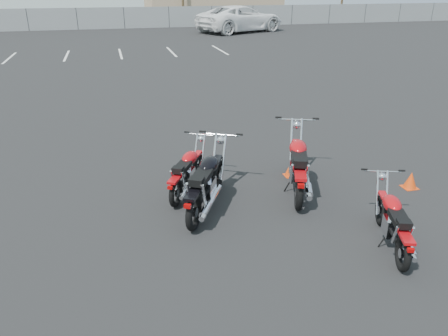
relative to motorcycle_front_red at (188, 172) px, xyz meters
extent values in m
plane|color=black|center=(0.42, -1.10, -0.43)|extent=(120.00, 120.00, 0.00)
torus|color=black|center=(0.32, 0.59, -0.16)|extent=(0.36, 0.53, 0.55)
cylinder|color=silver|center=(0.32, 0.59, -0.16)|extent=(0.15, 0.17, 0.15)
torus|color=black|center=(-0.33, -0.56, -0.16)|extent=(0.36, 0.53, 0.55)
cylinder|color=silver|center=(-0.33, -0.56, -0.16)|extent=(0.15, 0.17, 0.15)
cube|color=black|center=(0.00, 0.01, -0.12)|extent=(0.55, 0.88, 0.05)
cube|color=silver|center=(-0.03, -0.03, -0.07)|extent=(0.39, 0.43, 0.27)
cylinder|color=silver|center=(-0.03, -0.03, 0.10)|extent=(0.27, 0.29, 0.24)
ellipsoid|color=#B60B10|center=(0.08, 0.15, 0.23)|extent=(0.50, 0.60, 0.23)
cube|color=black|center=(-0.14, -0.23, 0.21)|extent=(0.45, 0.55, 0.09)
cube|color=black|center=(-0.25, -0.43, 0.24)|extent=(0.26, 0.24, 0.11)
cube|color=#B60B10|center=(-0.34, -0.58, 0.13)|extent=(0.33, 0.41, 0.05)
cube|color=#B60B10|center=(0.32, 0.59, 0.13)|extent=(0.26, 0.33, 0.04)
cylinder|color=silver|center=(-0.17, -0.50, 0.07)|extent=(0.12, 0.17, 0.36)
cylinder|color=silver|center=(-0.36, -0.39, 0.07)|extent=(0.12, 0.17, 0.36)
cylinder|color=silver|center=(-0.01, -0.30, -0.18)|extent=(0.57, 0.91, 0.12)
cylinder|color=silver|center=(-0.16, -0.55, -0.16)|extent=(0.25, 0.33, 0.12)
cylinder|color=silver|center=(0.45, 0.64, 0.13)|extent=(0.21, 0.34, 0.72)
cylinder|color=silver|center=(0.31, 0.72, 0.13)|extent=(0.21, 0.34, 0.72)
sphere|color=silver|center=(0.45, 0.81, 0.37)|extent=(0.20, 0.20, 0.15)
cylinder|color=silver|center=(0.46, 0.82, 0.46)|extent=(0.57, 0.34, 0.03)
cylinder|color=black|center=(0.73, 0.65, 0.50)|extent=(0.11, 0.08, 0.03)
cylinder|color=black|center=(0.17, 0.97, 0.50)|extent=(0.11, 0.08, 0.03)
cylinder|color=black|center=(-0.16, -0.01, -0.29)|extent=(0.14, 0.09, 0.27)
cube|color=#990505|center=(-0.46, -0.79, 0.07)|extent=(0.11, 0.09, 0.05)
torus|color=black|center=(0.59, -0.07, -0.10)|extent=(0.42, 0.63, 0.65)
cylinder|color=silver|center=(0.59, -0.07, -0.10)|extent=(0.18, 0.21, 0.17)
torus|color=black|center=(-0.17, -1.47, -0.10)|extent=(0.42, 0.63, 0.65)
cylinder|color=silver|center=(-0.17, -1.47, -0.10)|extent=(0.18, 0.21, 0.17)
cube|color=black|center=(0.21, -0.77, -0.06)|extent=(0.64, 1.06, 0.07)
cube|color=silver|center=(0.18, -0.82, 0.01)|extent=(0.47, 0.51, 0.33)
cylinder|color=silver|center=(0.18, -0.82, 0.20)|extent=(0.32, 0.34, 0.29)
ellipsoid|color=black|center=(0.30, -0.60, 0.35)|extent=(0.59, 0.72, 0.28)
cube|color=black|center=(0.05, -1.06, 0.33)|extent=(0.53, 0.66, 0.11)
cube|color=black|center=(-0.07, -1.30, 0.38)|extent=(0.30, 0.29, 0.13)
cube|color=black|center=(-0.18, -1.49, 0.24)|extent=(0.39, 0.50, 0.05)
cube|color=black|center=(0.59, -0.07, 0.24)|extent=(0.30, 0.39, 0.04)
cylinder|color=silver|center=(0.03, -1.38, 0.17)|extent=(0.14, 0.20, 0.43)
cylinder|color=silver|center=(-0.20, -1.26, 0.17)|extent=(0.14, 0.20, 0.43)
cylinder|color=silver|center=(0.21, -1.14, -0.13)|extent=(0.66, 1.10, 0.14)
cylinder|color=silver|center=(0.04, -1.45, -0.10)|extent=(0.30, 0.40, 0.14)
cylinder|color=silver|center=(0.73, -0.01, 0.25)|extent=(0.25, 0.41, 0.86)
cylinder|color=silver|center=(0.56, 0.09, 0.25)|extent=(0.25, 0.41, 0.86)
sphere|color=silver|center=(0.73, 0.19, 0.53)|extent=(0.24, 0.24, 0.17)
cylinder|color=silver|center=(0.74, 0.21, 0.64)|extent=(0.69, 0.39, 0.03)
cylinder|color=black|center=(1.07, 0.01, 0.68)|extent=(0.13, 0.10, 0.04)
cylinder|color=black|center=(0.39, 0.38, 0.68)|extent=(0.13, 0.10, 0.04)
cylinder|color=black|center=(0.02, -0.79, -0.27)|extent=(0.16, 0.10, 0.33)
cube|color=#990505|center=(-0.31, -1.73, 0.17)|extent=(0.13, 0.11, 0.07)
torus|color=black|center=(2.43, 0.30, -0.09)|extent=(0.36, 0.69, 0.69)
cylinder|color=silver|center=(2.43, 0.30, -0.09)|extent=(0.17, 0.21, 0.18)
torus|color=black|center=(1.84, -1.26, -0.09)|extent=(0.36, 0.69, 0.69)
cylinder|color=silver|center=(1.84, -1.26, -0.09)|extent=(0.17, 0.21, 0.18)
cube|color=black|center=(2.13, -0.48, -0.04)|extent=(0.54, 1.17, 0.07)
cube|color=silver|center=(2.11, -0.53, 0.03)|extent=(0.46, 0.52, 0.34)
cylinder|color=silver|center=(2.11, -0.53, 0.23)|extent=(0.32, 0.35, 0.30)
ellipsoid|color=#B60B10|center=(2.21, -0.29, 0.39)|extent=(0.56, 0.75, 0.29)
cube|color=black|center=(2.01, -0.80, 0.37)|extent=(0.50, 0.70, 0.11)
cube|color=black|center=(1.91, -1.07, 0.42)|extent=(0.31, 0.28, 0.14)
cube|color=#B60B10|center=(1.83, -1.28, 0.27)|extent=(0.36, 0.52, 0.06)
cube|color=#B60B10|center=(2.43, 0.30, 0.27)|extent=(0.28, 0.42, 0.05)
cylinder|color=silver|center=(2.03, -1.14, 0.20)|extent=(0.13, 0.22, 0.45)
cylinder|color=silver|center=(1.77, -1.05, 0.20)|extent=(0.13, 0.22, 0.45)
cylinder|color=silver|center=(2.18, -0.87, -0.11)|extent=(0.55, 1.22, 0.15)
cylinder|color=silver|center=(2.05, -1.21, -0.09)|extent=(0.27, 0.43, 0.15)
cylinder|color=silver|center=(2.58, 0.39, 0.28)|extent=(0.21, 0.45, 0.90)
cylinder|color=silver|center=(2.38, 0.46, 0.28)|extent=(0.21, 0.45, 0.90)
sphere|color=silver|center=(2.54, 0.60, 0.58)|extent=(0.24, 0.24, 0.18)
cylinder|color=silver|center=(2.55, 0.62, 0.69)|extent=(0.76, 0.32, 0.03)
cylinder|color=black|center=(2.92, 0.45, 0.74)|extent=(0.14, 0.09, 0.04)
cylinder|color=black|center=(2.17, 0.74, 0.74)|extent=(0.14, 0.09, 0.04)
cylinder|color=black|center=(1.94, -0.53, -0.26)|extent=(0.18, 0.09, 0.34)
cube|color=#990505|center=(1.72, -1.56, 0.20)|extent=(0.13, 0.11, 0.07)
torus|color=black|center=(3.00, -2.12, -0.16)|extent=(0.28, 0.54, 0.54)
cylinder|color=silver|center=(3.00, -2.12, -0.16)|extent=(0.13, 0.17, 0.14)
torus|color=black|center=(2.56, -3.34, -0.16)|extent=(0.28, 0.54, 0.54)
cylinder|color=silver|center=(2.56, -3.34, -0.16)|extent=(0.13, 0.17, 0.14)
cube|color=black|center=(2.78, -2.73, -0.12)|extent=(0.40, 0.92, 0.05)
cube|color=silver|center=(2.76, -2.77, -0.07)|extent=(0.35, 0.41, 0.27)
cylinder|color=silver|center=(2.76, -2.77, 0.09)|extent=(0.25, 0.27, 0.24)
ellipsoid|color=#B60B10|center=(2.83, -2.58, 0.22)|extent=(0.44, 0.58, 0.23)
cube|color=black|center=(2.69, -2.98, 0.20)|extent=(0.39, 0.55, 0.09)
cube|color=black|center=(2.61, -3.20, 0.24)|extent=(0.24, 0.22, 0.11)
cube|color=#B60B10|center=(2.55, -3.36, 0.12)|extent=(0.28, 0.41, 0.05)
cube|color=#B60B10|center=(3.00, -2.12, 0.12)|extent=(0.21, 0.33, 0.04)
cylinder|color=silver|center=(2.70, -3.25, 0.06)|extent=(0.10, 0.17, 0.35)
cylinder|color=silver|center=(2.50, -3.18, 0.06)|extent=(0.10, 0.17, 0.35)
cylinder|color=silver|center=(2.82, -3.03, -0.18)|extent=(0.41, 0.96, 0.12)
cylinder|color=silver|center=(2.72, -3.30, -0.16)|extent=(0.21, 0.34, 0.12)
cylinder|color=silver|center=(3.11, -2.04, 0.13)|extent=(0.16, 0.35, 0.71)
cylinder|color=silver|center=(2.96, -1.99, 0.13)|extent=(0.16, 0.35, 0.71)
sphere|color=silver|center=(3.08, -1.88, 0.36)|extent=(0.18, 0.18, 0.14)
cylinder|color=silver|center=(3.09, -1.86, 0.45)|extent=(0.60, 0.24, 0.03)
cylinder|color=black|center=(3.38, -1.98, 0.49)|extent=(0.11, 0.07, 0.03)
cylinder|color=black|center=(2.79, -1.77, 0.49)|extent=(0.11, 0.07, 0.03)
cylinder|color=black|center=(2.63, -2.77, -0.30)|extent=(0.14, 0.07, 0.27)
cube|color=#990505|center=(2.47, -3.58, 0.06)|extent=(0.10, 0.08, 0.05)
cone|color=#E7400C|center=(2.29, 0.19, -0.27)|extent=(0.24, 0.24, 0.30)
cube|color=#E7400C|center=(2.29, 0.19, -0.43)|extent=(0.26, 0.26, 0.01)
cone|color=#E7400C|center=(4.43, -0.99, -0.25)|extent=(0.26, 0.26, 0.33)
cube|color=#E7400C|center=(4.43, -0.99, -0.43)|extent=(0.29, 0.29, 0.01)
cube|color=gray|center=(0.42, 33.90, 0.47)|extent=(80.00, 0.04, 1.80)
cylinder|color=black|center=(-7.58, 33.90, 0.47)|extent=(0.06, 0.06, 1.80)
cylinder|color=black|center=(-3.58, 33.90, 0.47)|extent=(0.06, 0.06, 1.80)
cylinder|color=black|center=(0.42, 33.90, 0.47)|extent=(0.06, 0.06, 1.80)
cylinder|color=black|center=(4.42, 33.90, 0.47)|extent=(0.06, 0.06, 1.80)
cylinder|color=black|center=(8.42, 33.90, 0.47)|extent=(0.06, 0.06, 1.80)
cylinder|color=black|center=(12.42, 33.90, 0.47)|extent=(0.06, 0.06, 1.80)
cylinder|color=black|center=(16.42, 33.90, 0.47)|extent=(0.06, 0.06, 1.80)
cylinder|color=black|center=(20.42, 33.90, 0.47)|extent=(0.06, 0.06, 1.80)
cylinder|color=black|center=(24.42, 33.90, 0.47)|extent=(0.06, 0.06, 1.80)
cylinder|color=black|center=(28.42, 33.90, 0.47)|extent=(0.06, 0.06, 1.80)
cylinder|color=black|center=(32.42, 33.90, 0.47)|extent=(0.06, 0.06, 1.80)
cube|color=tan|center=(10.42, 42.90, 1.27)|extent=(14.00, 9.00, 3.40)
cube|color=silver|center=(-6.58, 18.90, -0.43)|extent=(0.12, 4.00, 0.01)
cube|color=silver|center=(-3.58, 18.90, -0.43)|extent=(0.12, 4.00, 0.01)
cube|color=silver|center=(-0.58, 18.90, -0.43)|extent=(0.12, 4.00, 0.01)
cube|color=silver|center=(2.42, 18.90, -0.43)|extent=(0.12, 4.00, 0.01)
cube|color=silver|center=(5.42, 18.90, -0.43)|extent=(0.12, 4.00, 0.01)
imported|color=white|center=(9.60, 28.54, 1.22)|extent=(6.69, 9.34, 3.30)
camera|label=1|loc=(-1.30, -7.84, 3.47)|focal=35.00mm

